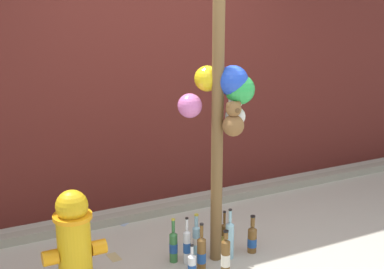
# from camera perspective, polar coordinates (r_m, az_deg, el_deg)

# --- Properties ---
(ground_plane) EXTENTS (14.00, 14.00, 0.00)m
(ground_plane) POSITION_cam_1_polar(r_m,az_deg,el_deg) (4.26, 4.44, -14.37)
(ground_plane) COLOR #ADA899
(building_wall) EXTENTS (10.00, 0.20, 3.36)m
(building_wall) POSITION_cam_1_polar(r_m,az_deg,el_deg) (5.20, -4.77, 10.58)
(building_wall) COLOR #561E19
(building_wall) RESTS_ON ground_plane
(curb_strip) EXTENTS (8.00, 0.12, 0.08)m
(curb_strip) POSITION_cam_1_polar(r_m,az_deg,el_deg) (5.20, -2.51, -8.08)
(curb_strip) COLOR gray
(curb_strip) RESTS_ON ground_plane
(memorial_post) EXTENTS (0.68, 0.40, 2.92)m
(memorial_post) POSITION_cam_1_polar(r_m,az_deg,el_deg) (3.90, 3.40, 7.65)
(memorial_post) COLOR brown
(memorial_post) RESTS_ON ground_plane
(fire_hydrant) EXTENTS (0.45, 0.28, 0.79)m
(fire_hydrant) POSITION_cam_1_polar(r_m,az_deg,el_deg) (3.85, -12.77, -11.46)
(fire_hydrant) COLOR gold
(fire_hydrant) RESTS_ON ground_plane
(bottle_0) EXTENTS (0.06, 0.06, 0.35)m
(bottle_0) POSITION_cam_1_polar(r_m,az_deg,el_deg) (4.46, 3.54, -11.04)
(bottle_0) COLOR brown
(bottle_0) RESTS_ON ground_plane
(bottle_1) EXTENTS (0.07, 0.07, 0.35)m
(bottle_1) POSITION_cam_1_polar(r_m,az_deg,el_deg) (4.39, 0.48, -11.27)
(bottle_1) COLOR #93CCE0
(bottle_1) RESTS_ON ground_plane
(bottle_2) EXTENTS (0.07, 0.07, 0.37)m
(bottle_2) POSITION_cam_1_polar(r_m,az_deg,el_deg) (4.28, -2.04, -12.07)
(bottle_2) COLOR #337038
(bottle_2) RESTS_ON ground_plane
(bottle_3) EXTENTS (0.07, 0.07, 0.43)m
(bottle_3) POSITION_cam_1_polar(r_m,az_deg,el_deg) (4.32, 4.14, -11.31)
(bottle_3) COLOR #93CCE0
(bottle_3) RESTS_ON ground_plane
(bottle_4) EXTENTS (0.07, 0.07, 0.39)m
(bottle_4) POSITION_cam_1_polar(r_m,az_deg,el_deg) (4.16, 1.04, -12.86)
(bottle_4) COLOR brown
(bottle_4) RESTS_ON ground_plane
(bottle_5) EXTENTS (0.06, 0.06, 0.28)m
(bottle_5) POSITION_cam_1_polar(r_m,az_deg,el_deg) (4.06, -0.00, -14.19)
(bottle_5) COLOR silver
(bottle_5) RESTS_ON ground_plane
(bottle_6) EXTENTS (0.06, 0.06, 0.40)m
(bottle_6) POSITION_cam_1_polar(r_m,az_deg,el_deg) (4.24, -0.56, -12.10)
(bottle_6) COLOR silver
(bottle_6) RESTS_ON ground_plane
(bottle_7) EXTENTS (0.07, 0.07, 0.39)m
(bottle_7) POSITION_cam_1_polar(r_m,az_deg,el_deg) (4.06, 3.69, -13.28)
(bottle_7) COLOR brown
(bottle_7) RESTS_ON ground_plane
(bottle_8) EXTENTS (0.08, 0.08, 0.33)m
(bottle_8) POSITION_cam_1_polar(r_m,az_deg,el_deg) (4.45, 6.60, -11.27)
(bottle_8) COLOR brown
(bottle_8) RESTS_ON ground_plane
(litter_0) EXTENTS (0.10, 0.16, 0.01)m
(litter_0) POSITION_cam_1_polar(r_m,az_deg,el_deg) (4.44, -8.53, -13.12)
(litter_0) COLOR tan
(litter_0) RESTS_ON ground_plane
(litter_1) EXTENTS (0.12, 0.11, 0.01)m
(litter_1) POSITION_cam_1_polar(r_m,az_deg,el_deg) (5.01, -7.29, -9.64)
(litter_1) COLOR #8C99B2
(litter_1) RESTS_ON ground_plane
(litter_2) EXTENTS (0.14, 0.15, 0.01)m
(litter_2) POSITION_cam_1_polar(r_m,az_deg,el_deg) (5.24, -2.61, -8.34)
(litter_2) COLOR #8C99B2
(litter_2) RESTS_ON ground_plane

